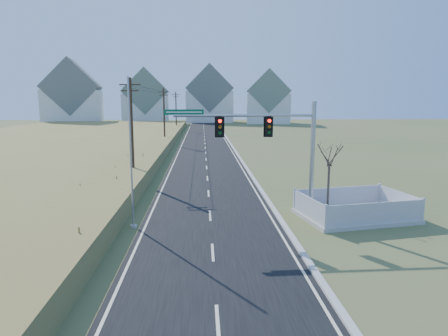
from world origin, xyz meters
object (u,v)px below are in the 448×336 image
traffic_signal_mast (281,148)px  flagpole (131,169)px  bare_tree (330,153)px  fence_enclosure (355,213)px  open_sign (345,219)px

traffic_signal_mast → flagpole: (-8.49, -0.92, -1.00)m
traffic_signal_mast → bare_tree: traffic_signal_mast is taller
traffic_signal_mast → fence_enclosure: bearing=2.0°
traffic_signal_mast → bare_tree: size_ratio=1.87×
flagpole → bare_tree: flagpole is taller
flagpole → bare_tree: 12.14m
fence_enclosure → open_sign: bearing=-140.0°
traffic_signal_mast → open_sign: bearing=-16.8°
flagpole → open_sign: bearing=-0.4°
open_sign → flagpole: 12.51m
traffic_signal_mast → fence_enclosure: (4.69, 0.28, -4.05)m
fence_enclosure → open_sign: 1.66m
fence_enclosure → flagpole: size_ratio=0.86×
fence_enclosure → bare_tree: (-1.31, 1.27, 3.53)m
traffic_signal_mast → flagpole: flagpole is taller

